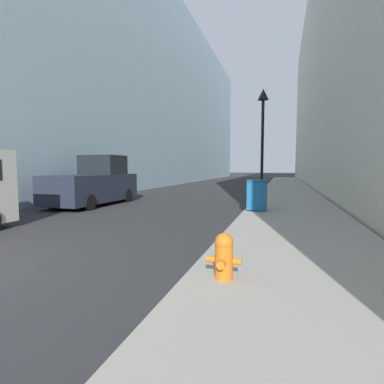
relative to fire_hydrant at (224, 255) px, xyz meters
name	(u,v)px	position (x,y,z in m)	size (l,w,h in m)	color
sidewalk_right	(288,192)	(1.15, 16.96, -0.41)	(3.45, 60.00, 0.14)	#9E998E
building_left_glass	(127,96)	(-15.28, 24.96, 8.76)	(12.00, 60.00, 18.48)	#99B7C6
fire_hydrant	(224,255)	(0.00, 0.00, 0.00)	(0.49, 0.38, 0.65)	orange
trash_bin	(257,195)	(-0.12, 7.04, 0.23)	(0.70, 0.69, 1.11)	#19609E
lamppost	(263,123)	(-0.22, 10.94, 3.35)	(0.51, 0.51, 5.31)	black
pickup_truck	(95,184)	(-7.45, 7.71, 0.47)	(2.00, 4.88, 2.26)	#232838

